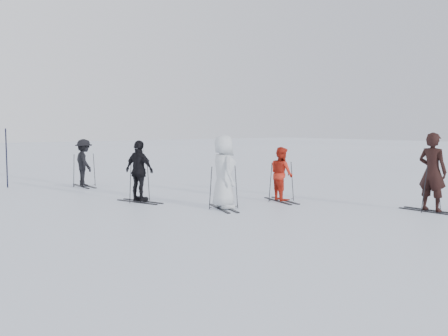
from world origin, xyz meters
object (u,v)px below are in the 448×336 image
at_px(skier_uphill_far, 84,163).
at_px(skier_red, 282,175).
at_px(piste_marker, 7,158).
at_px(skier_near_dark, 432,173).
at_px(skier_uphill_left, 139,172).
at_px(skier_grey, 224,172).

bearing_deg(skier_uphill_far, skier_red, -151.61).
bearing_deg(piste_marker, skier_near_dark, -58.26).
distance_m(skier_uphill_left, piste_marker, 6.29).
height_order(skier_near_dark, skier_grey, skier_near_dark).
height_order(skier_red, piste_marker, piste_marker).
bearing_deg(piste_marker, skier_grey, -67.78).
distance_m(skier_grey, skier_uphill_left, 2.69).
height_order(skier_uphill_left, piste_marker, piste_marker).
xyz_separation_m(skier_near_dark, skier_red, (-1.80, 3.63, -0.22)).
relative_size(skier_uphill_left, skier_uphill_far, 1.04).
xyz_separation_m(skier_red, skier_uphill_left, (-3.38, 2.34, 0.10)).
bearing_deg(skier_grey, piste_marker, 40.61).
bearing_deg(skier_grey, skier_uphill_left, 45.42).
xyz_separation_m(skier_grey, piste_marker, (-3.39, 8.29, 0.09)).
distance_m(skier_uphill_far, piste_marker, 2.68).
relative_size(skier_red, skier_uphill_far, 0.92).
distance_m(skier_red, skier_uphill_left, 4.11).
bearing_deg(skier_grey, skier_red, -70.25).
bearing_deg(skier_uphill_left, skier_uphill_far, -19.05).
bearing_deg(skier_red, skier_grey, 106.14).
bearing_deg(piste_marker, skier_uphill_left, -69.84).
distance_m(skier_near_dark, skier_uphill_left, 7.91).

